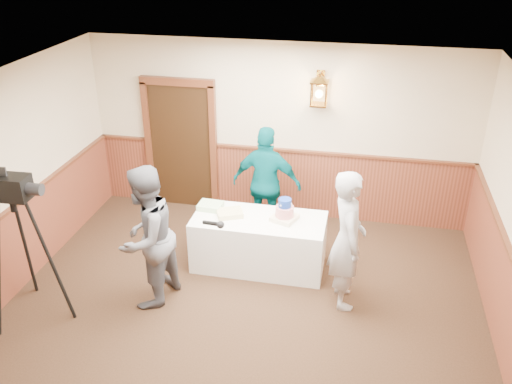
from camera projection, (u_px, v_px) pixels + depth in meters
The scene contains 10 objects.
ground at pixel (225, 361), 5.99m from camera, with size 7.00×7.00×0.00m, color black.
room_shell at pixel (227, 221), 5.71m from camera, with size 6.02×7.02×2.81m.
display_table at pixel (259, 242), 7.48m from camera, with size 1.80×0.80×0.75m, color white.
tiered_cake at pixel (285, 212), 7.22m from camera, with size 0.39×0.39×0.31m.
sheet_cake_yellow at pixel (230, 213), 7.37m from camera, with size 0.34×0.26×0.07m, color #D8B881.
sheet_cake_green at pixel (210, 206), 7.55m from camera, with size 0.33×0.26×0.08m, color #BCE5A1.
interviewer at pixel (146, 237), 6.55m from camera, with size 1.54×1.03×1.84m.
baker at pixel (347, 240), 6.53m from camera, with size 0.66×0.43×1.81m, color #A6A6AC.
assistant_p at pixel (267, 184), 7.97m from camera, with size 1.03×0.43×1.76m, color #02545A.
tv_camera_rig at pixel (25, 256), 6.33m from camera, with size 0.74×0.69×1.88m.
Camera 1 is at (1.25, -4.33, 4.37)m, focal length 38.00 mm.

